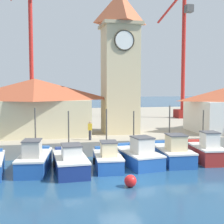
% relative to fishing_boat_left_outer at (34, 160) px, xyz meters
% --- Properties ---
extents(ground_plane, '(300.00, 300.00, 0.00)m').
position_rel_fishing_boat_left_outer_xyz_m(ground_plane, '(5.20, -3.61, -0.77)').
color(ground_plane, navy).
extents(quay_wharf, '(120.00, 40.00, 1.22)m').
position_rel_fishing_boat_left_outer_xyz_m(quay_wharf, '(5.20, 23.43, -0.15)').
color(quay_wharf, '#A89E89').
rests_on(quay_wharf, ground).
extents(fishing_boat_left_outer, '(2.47, 4.93, 4.29)m').
position_rel_fishing_boat_left_outer_xyz_m(fishing_boat_left_outer, '(0.00, 0.00, 0.00)').
color(fishing_boat_left_outer, '#2356A8').
rests_on(fishing_boat_left_outer, ground).
extents(fishing_boat_left_inner, '(2.28, 5.27, 4.08)m').
position_rel_fishing_boat_left_outer_xyz_m(fishing_boat_left_inner, '(2.39, -0.65, -0.06)').
color(fishing_boat_left_inner, navy).
rests_on(fishing_boat_left_inner, ground).
extents(fishing_boat_mid_left, '(2.08, 4.43, 4.17)m').
position_rel_fishing_boat_left_outer_xyz_m(fishing_boat_mid_left, '(5.04, -0.33, -0.07)').
color(fishing_boat_mid_left, '#2356A8').
rests_on(fishing_boat_mid_left, ground).
extents(fishing_boat_center, '(2.81, 5.35, 3.91)m').
position_rel_fishing_boat_left_outer_xyz_m(fishing_boat_center, '(7.43, 0.26, -0.05)').
color(fishing_boat_center, '#2356A8').
rests_on(fishing_boat_center, ground).
extents(fishing_boat_mid_right, '(2.42, 5.15, 4.29)m').
position_rel_fishing_boat_left_outer_xyz_m(fishing_boat_mid_right, '(10.23, 0.39, -0.02)').
color(fishing_boat_mid_right, '#2356A8').
rests_on(fishing_boat_mid_right, ground).
extents(fishing_boat_right_inner, '(2.24, 4.40, 3.92)m').
position_rel_fishing_boat_left_outer_xyz_m(fishing_boat_right_inner, '(12.90, 0.18, 0.04)').
color(fishing_boat_right_inner, '#AD2823').
rests_on(fishing_boat_right_inner, ground).
extents(clock_tower, '(3.75, 3.75, 15.23)m').
position_rel_fishing_boat_left_outer_xyz_m(clock_tower, '(7.96, 8.17, 7.67)').
color(clock_tower, beige).
rests_on(clock_tower, quay_wharf).
extents(warehouse_left, '(10.32, 5.49, 5.27)m').
position_rel_fishing_boat_left_outer_xyz_m(warehouse_left, '(-0.18, 8.10, 3.16)').
color(warehouse_left, beige).
rests_on(warehouse_left, quay_wharf).
extents(port_crane_near, '(4.34, 7.11, 20.80)m').
position_rel_fishing_boat_left_outer_xyz_m(port_crane_near, '(-1.12, 22.95, 8.48)').
color(port_crane_near, maroon).
rests_on(port_crane_near, quay_wharf).
extents(port_crane_far, '(2.00, 10.86, 18.24)m').
position_rel_fishing_boat_left_outer_xyz_m(port_crane_far, '(20.14, 20.70, 7.64)').
color(port_crane_far, maroon).
rests_on(port_crane_far, quay_wharf).
extents(mooring_buoy, '(0.71, 0.71, 0.71)m').
position_rel_fishing_boat_left_outer_xyz_m(mooring_buoy, '(5.54, -4.69, -0.41)').
color(mooring_buoy, red).
rests_on(mooring_buoy, ground).
extents(dock_worker_near_tower, '(0.34, 0.22, 1.62)m').
position_rel_fishing_boat_left_outer_xyz_m(dock_worker_near_tower, '(4.46, 4.40, 1.30)').
color(dock_worker_near_tower, '#33333D').
rests_on(dock_worker_near_tower, quay_wharf).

